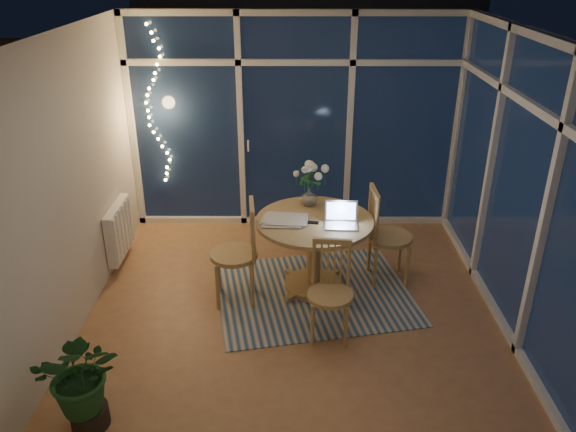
% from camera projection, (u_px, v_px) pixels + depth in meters
% --- Properties ---
extents(floor, '(4.00, 4.00, 0.00)m').
position_uv_depth(floor, '(296.00, 308.00, 5.51)').
color(floor, '#966641').
rests_on(floor, ground).
extents(ceiling, '(4.00, 4.00, 0.00)m').
position_uv_depth(ceiling, '(297.00, 32.00, 4.40)').
color(ceiling, silver).
rests_on(ceiling, wall_back).
extents(wall_back, '(4.00, 0.04, 2.60)m').
position_uv_depth(wall_back, '(295.00, 123.00, 6.77)').
color(wall_back, silver).
rests_on(wall_back, floor).
extents(wall_front, '(4.00, 0.04, 2.60)m').
position_uv_depth(wall_front, '(299.00, 321.00, 3.15)').
color(wall_front, silver).
rests_on(wall_front, floor).
extents(wall_left, '(0.04, 4.00, 2.60)m').
position_uv_depth(wall_left, '(71.00, 185.00, 4.97)').
color(wall_left, silver).
rests_on(wall_left, floor).
extents(wall_right, '(0.04, 4.00, 2.60)m').
position_uv_depth(wall_right, '(523.00, 186.00, 4.95)').
color(wall_right, silver).
rests_on(wall_right, floor).
extents(window_wall_back, '(4.00, 0.10, 2.60)m').
position_uv_depth(window_wall_back, '(295.00, 124.00, 6.73)').
color(window_wall_back, white).
rests_on(window_wall_back, floor).
extents(window_wall_right, '(0.10, 4.00, 2.60)m').
position_uv_depth(window_wall_right, '(518.00, 186.00, 4.95)').
color(window_wall_right, white).
rests_on(window_wall_right, floor).
extents(radiator, '(0.10, 0.70, 0.58)m').
position_uv_depth(radiator, '(119.00, 230.00, 6.17)').
color(radiator, white).
rests_on(radiator, wall_left).
extents(fairy_lights, '(0.24, 0.10, 1.85)m').
position_uv_depth(fairy_lights, '(155.00, 107.00, 6.57)').
color(fairy_lights, '#FFC566').
rests_on(fairy_lights, window_wall_back).
extents(garden_patio, '(12.00, 6.00, 0.10)m').
position_uv_depth(garden_patio, '(322.00, 150.00, 10.06)').
color(garden_patio, black).
rests_on(garden_patio, ground).
extents(garden_fence, '(11.00, 0.08, 1.80)m').
position_uv_depth(garden_fence, '(294.00, 91.00, 10.10)').
color(garden_fence, '#3C2616').
rests_on(garden_fence, ground).
extents(neighbour_roof, '(7.00, 3.00, 2.20)m').
position_uv_depth(neighbour_roof, '(307.00, 0.00, 12.25)').
color(neighbour_roof, '#31343A').
rests_on(neighbour_roof, ground).
extents(garden_shrubs, '(0.90, 0.90, 0.90)m').
position_uv_depth(garden_shrubs, '(241.00, 152.00, 8.40)').
color(garden_shrubs, black).
rests_on(garden_shrubs, ground).
extents(rug, '(2.21, 1.90, 0.01)m').
position_uv_depth(rug, '(313.00, 293.00, 5.75)').
color(rug, beige).
rests_on(rug, floor).
extents(dining_table, '(1.36, 1.36, 0.79)m').
position_uv_depth(dining_table, '(314.00, 255.00, 5.68)').
color(dining_table, '#9B7E46').
rests_on(dining_table, floor).
extents(chair_left, '(0.54, 0.54, 1.06)m').
position_uv_depth(chair_left, '(234.00, 252.00, 5.45)').
color(chair_left, '#9B7E46').
rests_on(chair_left, floor).
extents(chair_right, '(0.52, 0.52, 1.06)m').
position_uv_depth(chair_right, '(390.00, 235.00, 5.78)').
color(chair_right, '#9B7E46').
rests_on(chair_right, floor).
extents(chair_front, '(0.46, 0.46, 0.93)m').
position_uv_depth(chair_front, '(330.00, 293.00, 4.92)').
color(chair_front, '#9B7E46').
rests_on(chair_front, floor).
extents(laptop, '(0.33, 0.29, 0.23)m').
position_uv_depth(laptop, '(342.00, 215.00, 5.33)').
color(laptop, silver).
rests_on(laptop, dining_table).
extents(flower_vase, '(0.24, 0.24, 0.21)m').
position_uv_depth(flower_vase, '(309.00, 196.00, 5.78)').
color(flower_vase, white).
rests_on(flower_vase, dining_table).
extents(bowl, '(0.18, 0.18, 0.04)m').
position_uv_depth(bowl, '(339.00, 209.00, 5.69)').
color(bowl, white).
rests_on(bowl, dining_table).
extents(newspapers, '(0.41, 0.33, 0.02)m').
position_uv_depth(newspapers, '(285.00, 220.00, 5.48)').
color(newspapers, silver).
rests_on(newspapers, dining_table).
extents(phone, '(0.12, 0.07, 0.01)m').
position_uv_depth(phone, '(313.00, 223.00, 5.43)').
color(phone, black).
rests_on(phone, dining_table).
extents(potted_plant, '(0.60, 0.54, 0.76)m').
position_uv_depth(potted_plant, '(84.00, 385.00, 4.00)').
color(potted_plant, '#1C4E22').
rests_on(potted_plant, floor).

